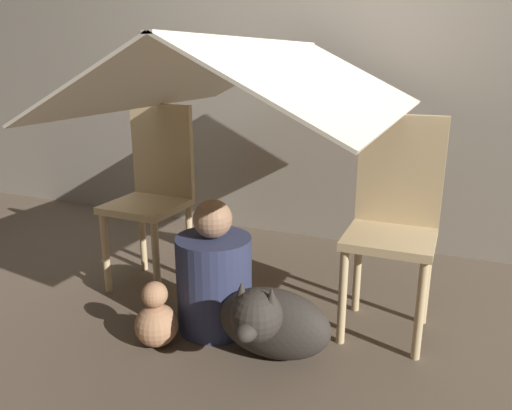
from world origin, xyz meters
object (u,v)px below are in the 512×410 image
(chair_left, at_px, (154,189))
(person_front, at_px, (214,277))
(dog, at_px, (270,321))
(chair_right, at_px, (394,218))

(chair_left, height_order, person_front, chair_left)
(person_front, relative_size, dog, 1.26)
(chair_left, distance_m, chair_right, 1.23)
(dog, bearing_deg, chair_left, 150.88)
(person_front, xyz_separation_m, dog, (0.33, -0.15, -0.07))
(person_front, height_order, dog, person_front)
(chair_left, xyz_separation_m, person_front, (0.52, -0.32, -0.27))
(chair_left, distance_m, dog, 1.03)
(person_front, bearing_deg, chair_left, 148.18)
(chair_left, xyz_separation_m, chair_right, (1.23, 0.00, 0.00))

